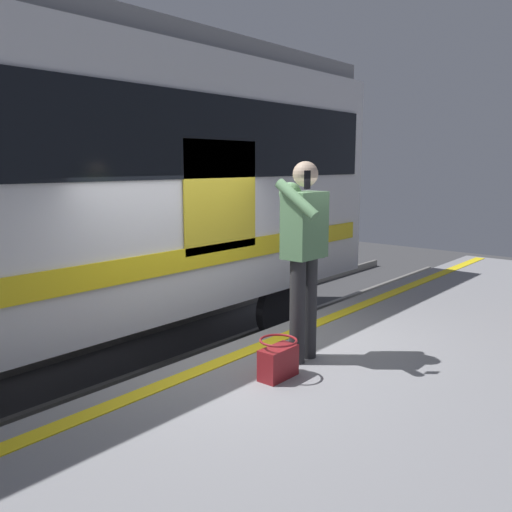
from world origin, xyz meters
TOP-DOWN VIEW (x-y plane):
  - ground_plane at (0.00, 0.00)m, footprint 24.77×24.77m
  - platform at (0.00, 2.09)m, footprint 13.43×4.18m
  - safety_line at (0.00, 0.30)m, footprint 13.17×0.16m
  - track_rail_near at (0.00, -1.54)m, footprint 17.46×0.08m
  - track_rail_far at (0.00, -2.97)m, footprint 17.46×0.08m
  - train_carriage at (1.06, -2.25)m, footprint 9.78×3.05m
  - passenger at (-0.08, 0.81)m, footprint 0.57×0.55m
  - handbag at (0.40, 0.91)m, footprint 0.35×0.32m

SIDE VIEW (x-z plane):
  - ground_plane at x=0.00m, z-range 0.00..0.00m
  - track_rail_near at x=0.00m, z-range 0.00..0.16m
  - track_rail_far at x=0.00m, z-range 0.00..0.16m
  - platform at x=0.00m, z-range 0.00..0.87m
  - safety_line at x=0.00m, z-range 0.87..0.87m
  - handbag at x=0.40m, z-range 0.85..1.19m
  - passenger at x=-0.08m, z-range 1.03..2.81m
  - train_carriage at x=1.06m, z-range 0.54..4.47m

